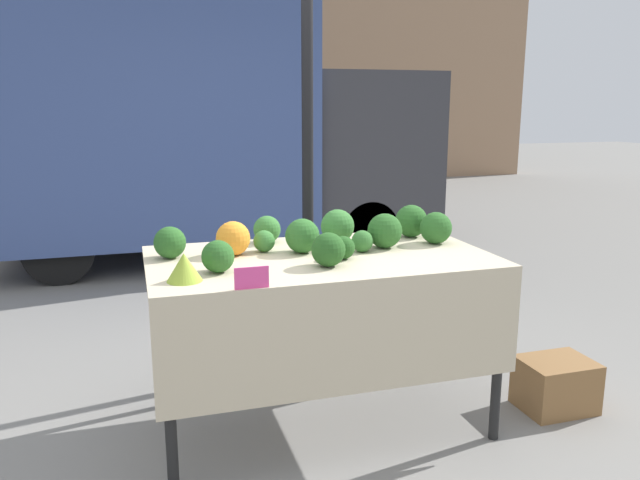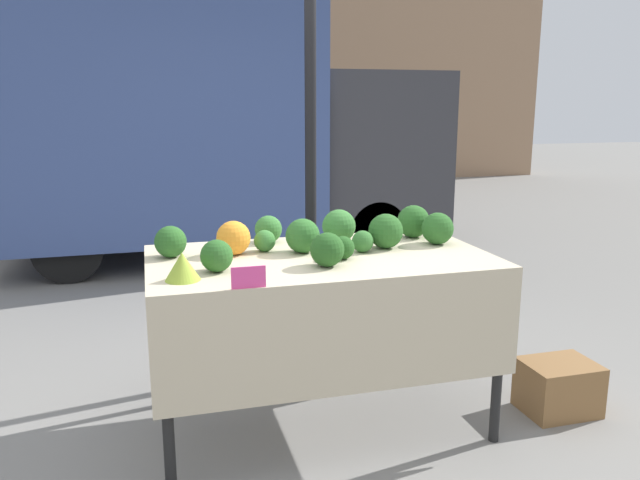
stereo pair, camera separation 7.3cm
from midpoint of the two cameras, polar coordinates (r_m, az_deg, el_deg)
name	(u,v)px [view 1 (the left image)]	position (r m, az deg, el deg)	size (l,w,h in m)	color
ground_plane	(320,421)	(3.47, -0.63, -16.26)	(40.00, 40.00, 0.00)	gray
building_facade	(168,42)	(13.28, -13.88, 17.19)	(16.00, 0.60, 5.71)	#9E7A5B
tent_pole	(308,178)	(3.84, -1.67, 5.67)	(0.07, 0.07, 2.43)	black
parked_truck	(197,129)	(7.15, -11.44, 9.91)	(4.70, 2.30, 2.66)	#384C84
market_table	(324,281)	(3.10, -0.29, -3.79)	(1.70, 0.96, 0.91)	beige
orange_cauliflower	(233,238)	(3.16, -8.61, 0.14)	(0.17, 0.17, 0.17)	orange
romanesco_head	(184,267)	(2.74, -13.06, -2.44)	(0.15, 0.15, 0.12)	#93B238
broccoli_head_0	(267,229)	(3.42, -5.48, 0.97)	(0.15, 0.15, 0.15)	#387533
broccoli_head_1	(343,248)	(3.05, 1.47, -0.70)	(0.11, 0.11, 0.11)	#23511E
broccoli_head_2	(302,236)	(3.18, -2.28, 0.38)	(0.18, 0.18, 0.18)	#2D6628
broccoli_head_3	(436,228)	(3.44, 9.95, 1.09)	(0.17, 0.17, 0.17)	#285B23
broccoli_head_4	(328,250)	(2.91, 0.05, -0.89)	(0.16, 0.16, 0.16)	#23511E
broccoli_head_5	(385,231)	(3.30, 5.31, 0.84)	(0.18, 0.18, 0.18)	#285B23
broccoli_head_6	(170,243)	(3.16, -14.21, -0.23)	(0.16, 0.16, 0.16)	#285B23
broccoli_head_7	(411,221)	(3.59, 7.77, 1.73)	(0.18, 0.18, 0.18)	#285B23
broccoli_head_8	(362,241)	(3.20, 3.23, -0.12)	(0.11, 0.11, 0.11)	#336B2D
broccoli_head_9	(218,256)	(2.85, -10.05, -1.50)	(0.15, 0.15, 0.15)	#285B23
broccoli_head_10	(338,226)	(3.41, 1.00, 1.28)	(0.18, 0.18, 0.18)	#387533
broccoli_head_11	(264,241)	(3.22, -5.77, -0.11)	(0.11, 0.11, 0.11)	#387533
price_sign	(252,278)	(2.59, -7.07, -3.45)	(0.14, 0.01, 0.09)	#EF4793
produce_crate	(556,385)	(3.76, 20.22, -12.30)	(0.39, 0.30, 0.28)	olive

